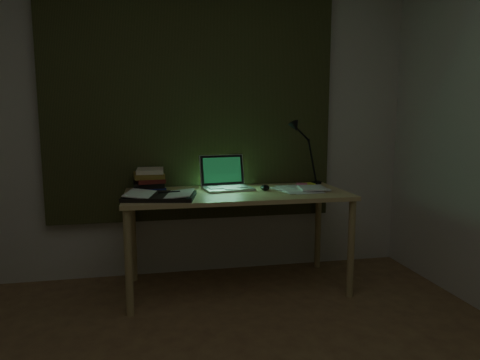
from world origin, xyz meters
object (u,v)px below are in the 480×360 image
Objects in this scene: open_textbook at (160,195)px; desk_lamp at (317,154)px; laptop at (228,173)px; loose_papers at (303,188)px; desk at (237,241)px; book_stack at (150,179)px.

desk_lamp reaches higher than open_textbook.
laptop is 0.86× the size of open_textbook.
laptop is at bearing 167.77° from loose_papers.
loose_papers is at bearing -0.14° from desk.
desk_lamp reaches higher than book_stack.
desk is at bearing 179.86° from loose_papers.
desk_lamp is at bearing 21.25° from desk.
open_textbook is 1.33m from desk_lamp.
book_stack is (-0.56, 0.08, -0.04)m from laptop.
loose_papers is (1.10, -0.20, -0.07)m from book_stack.
open_textbook reaches higher than loose_papers.
open_textbook is at bearing -166.52° from desk.
book_stack reaches higher than open_textbook.
desk_lamp reaches higher than loose_papers.
laptop reaches higher than desk.
laptop is 0.77m from desk_lamp.
desk is 0.96m from desk_lamp.
book_stack is (-0.61, 0.20, 0.44)m from desk.
book_stack is 0.67× the size of loose_papers.
book_stack is (-0.07, 0.33, 0.06)m from open_textbook.
loose_papers is 0.42m from desk_lamp.
desk is 0.67m from open_textbook.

